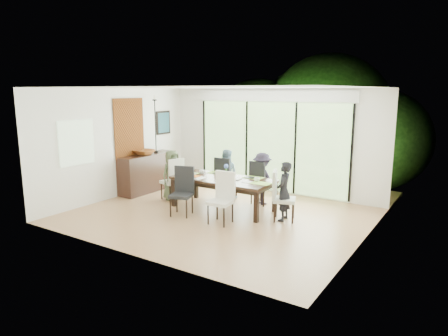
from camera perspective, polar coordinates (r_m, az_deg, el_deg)
The scene contains 62 objects.
floor at distance 8.63m, azimuth -0.91°, elevation -6.83°, with size 6.00×5.00×0.01m, color brown.
ceiling at distance 8.21m, azimuth -0.96°, elevation 11.47°, with size 6.00×5.00×0.01m, color white.
wall_back at distance 10.47m, azimuth 6.73°, elevation 3.87°, with size 6.00×0.02×2.70m, color white.
wall_front at distance 6.41m, azimuth -13.49°, elevation -0.90°, with size 6.00×0.02×2.70m, color beige.
wall_left at distance 10.28m, azimuth -15.06°, elevation 3.43°, with size 0.02×5.00×2.70m, color beige.
wall_right at distance 7.12m, azimuth 19.65°, elevation -0.07°, with size 0.02×5.00×2.70m, color white.
glass_doors at distance 10.46m, azimuth 6.62°, elevation 3.03°, with size 4.20×0.02×2.30m, color #598C3F.
blinds_header at distance 10.35m, azimuth 6.75°, elevation 10.17°, with size 4.40×0.06×0.28m, color white.
mullion_a at distance 11.52m, azimuth -2.83°, elevation 3.83°, with size 0.05×0.04×2.30m, color black.
mullion_b at distance 10.77m, azimuth 3.25°, elevation 3.32°, with size 0.05×0.04×2.30m, color black.
mullion_c at distance 10.16m, azimuth 10.13°, elevation 2.70°, with size 0.05×0.04×2.30m, color black.
mullion_d at distance 9.72m, azimuth 17.76°, elevation 1.97°, with size 0.05×0.04×2.30m, color black.
side_window at distance 9.47m, azimuth -20.31°, elevation 3.42°, with size 0.02×0.90×1.00m, color #8CAD7F.
deck at distance 11.52m, azimuth 8.53°, elevation -2.61°, with size 6.00×1.80×0.10m, color brown.
rail_top at distance 12.12m, azimuth 10.18°, elevation 0.92°, with size 6.00×0.08×0.06m, color #503922.
foliage_left at distance 13.66m, azimuth 4.94°, elevation 5.94°, with size 3.20×3.20×3.20m, color #14380F.
foliage_mid at distance 13.32m, azimuth 14.65°, elevation 7.06°, with size 4.00×4.00×4.00m, color #14380F.
foliage_right at distance 12.14m, azimuth 21.41°, elevation 3.74°, with size 2.80×2.80×2.80m, color #14380F.
foliage_far at distance 14.33m, azimuth 11.69°, elevation 6.72°, with size 3.60×3.60×3.60m, color #14380F.
table_top at distance 8.92m, azimuth -0.13°, elevation -1.63°, with size 2.28×1.05×0.06m, color black.
table_apron at distance 8.94m, azimuth -0.13°, elevation -2.17°, with size 2.09×0.86×0.10m, color black.
table_leg_fl at distance 9.30m, azimuth -7.19°, elevation -3.47°, with size 0.09×0.09×0.66m, color black.
table_leg_fr at distance 8.12m, azimuth 4.64°, elevation -5.55°, with size 0.09×0.09×0.66m, color black.
table_leg_bl at distance 9.95m, azimuth -4.01°, elevation -2.44°, with size 0.09×0.09×0.66m, color black.
table_leg_br at distance 8.86m, azimuth 7.28°, elevation -4.19°, with size 0.09×0.09×0.66m, color black.
chair_left_end at distance 9.83m, azimuth -7.49°, elevation -1.50°, with size 0.44×0.44×1.05m, color beige, non-canonical shape.
chair_right_end at distance 8.26m, azimuth 8.65°, elevation -3.95°, with size 0.44×0.44×1.05m, color beige, non-canonical shape.
chair_far_left at distance 9.89m, azimuth 0.36°, elevation -1.33°, with size 0.44×0.44×1.05m, color black, non-canonical shape.
chair_far_right at distance 9.41m, azimuth 5.51°, elevation -2.03°, with size 0.44×0.44×1.05m, color black, non-canonical shape.
chair_near_left at distance 8.56m, azimuth -6.13°, elevation -3.36°, with size 0.44×0.44×1.05m, color black, non-canonical shape.
chair_near_right at distance 7.99m, azimuth -0.52°, elevation -4.34°, with size 0.44×0.44×1.05m, color white, non-canonical shape.
person_left_end at distance 9.80m, azimuth -7.42°, elevation -1.00°, with size 0.57×0.36×1.23m, color #455035.
person_right_end at distance 8.25m, azimuth 8.54°, elevation -3.32°, with size 0.57×0.36×1.23m, color black.
person_far_left at distance 9.86m, azimuth 0.29°, elevation -0.84°, with size 0.57×0.36×1.23m, color slate.
person_far_right at distance 9.37m, azimuth 5.46°, elevation -1.52°, with size 0.57×0.36×1.23m, color black.
placemat_left at distance 9.45m, azimuth -4.97°, elevation -0.76°, with size 0.42×0.30×0.01m, color #7FA93C.
placemat_right at distance 8.45m, azimuth 5.28°, elevation -2.19°, with size 0.42×0.30×0.01m, color #90C245.
placemat_far_l at distance 9.48m, azimuth -1.10°, elevation -0.68°, with size 0.42×0.30×0.01m, color #83AF3E.
placemat_far_r at distance 8.98m, azimuth 4.21°, elevation -1.38°, with size 0.42×0.30×0.01m, color #88BB43.
placemat_paper at distance 8.98m, azimuth -4.12°, elevation -1.37°, with size 0.42×0.30×0.01m, color white.
tablet_far_l at distance 9.39m, azimuth -0.77°, elevation -0.75°, with size 0.25×0.17×0.01m, color black.
tablet_far_r at distance 8.95m, azimuth 3.77°, elevation -1.35°, with size 0.23×0.16×0.01m, color black.
papers at distance 8.52m, azimuth 3.64°, elevation -2.05°, with size 0.29×0.21×0.00m, color white.
platter_base at distance 8.98m, azimuth -4.13°, elevation -1.28°, with size 0.25×0.25×0.02m, color white.
platter_snacks at distance 8.98m, azimuth -4.13°, elevation -1.17°, with size 0.19×0.19×0.01m, color orange.
vase at distance 8.92m, azimuth 0.31°, elevation -1.08°, with size 0.08×0.08×0.11m, color silver.
hyacinth_stems at distance 8.89m, azimuth 0.31°, elevation -0.36°, with size 0.04×0.04×0.15m, color #337226.
hyacinth_blooms at distance 8.88m, azimuth 0.31°, elevation 0.25°, with size 0.10×0.10×0.10m, color #4F69C5.
laptop at distance 9.31m, azimuth -4.86°, elevation -0.88°, with size 0.31×0.20×0.02m, color silver.
cup_a at distance 9.41m, azimuth -3.22°, elevation -0.52°, with size 0.12×0.12×0.09m, color white.
cup_b at distance 8.74m, azimuth 0.33°, elevation -1.41°, with size 0.10×0.10×0.09m, color white.
cup_c at distance 8.59m, azimuth 4.71°, elevation -1.66°, with size 0.12×0.12×0.09m, color white.
book at distance 8.82m, azimuth 1.40°, elevation -1.53°, with size 0.16×0.21×0.02m, color white.
sideboard at distance 10.78m, azimuth -10.82°, elevation -0.65°, with size 0.50×1.76×0.99m, color black.
bowl at distance 10.62m, azimuth -11.30°, elevation 2.22°, with size 0.52×0.52×0.13m, color brown.
candlestick_base at distance 10.95m, azimuth -9.66°, elevation 2.32°, with size 0.11×0.11×0.04m, color black.
candlestick_shaft at distance 10.86m, azimuth -9.78°, elevation 5.94°, with size 0.03×0.03×1.38m, color black.
candlestick_pan at distance 10.83m, azimuth -9.90°, elevation 9.54°, with size 0.11×0.11×0.03m, color black.
candle at distance 10.83m, azimuth -9.91°, elevation 9.89°, with size 0.04×0.04×0.11m, color silver.
tapestry at distance 10.48m, azimuth -13.38°, elevation 5.58°, with size 0.02×1.00×1.50m, color #8D4114.
art_frame at distance 11.41m, azimuth -8.67°, elevation 6.43°, with size 0.03×0.55×0.65m, color black.
art_canvas at distance 11.40m, azimuth -8.60°, elevation 6.42°, with size 0.01×0.45×0.55m, color #18404F.
Camera 1 is at (4.56, -6.83, 2.64)m, focal length 32.00 mm.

